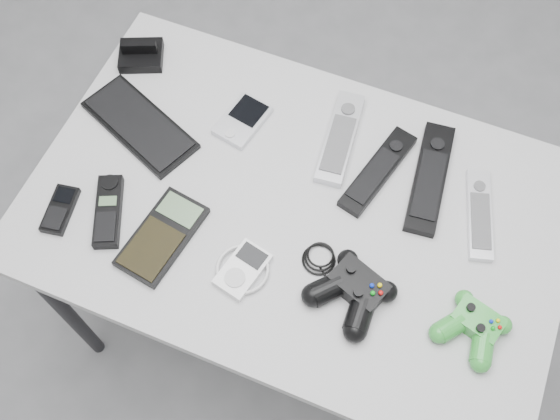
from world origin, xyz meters
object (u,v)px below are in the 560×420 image
at_px(remote_black_a, 378,171).
at_px(mobile_phone, 60,209).
at_px(mp3_player, 243,269).
at_px(pda_keyboard, 140,125).
at_px(cordless_handset, 108,211).
at_px(controller_black, 353,290).
at_px(pda, 243,120).
at_px(remote_silver_a, 340,137).
at_px(remote_black_b, 430,177).
at_px(calculator, 162,236).
at_px(controller_green, 474,326).
at_px(desk, 296,221).
at_px(remote_silver_b, 480,214).

relative_size(remote_black_a, mobile_phone, 2.14).
distance_m(mobile_phone, mp3_player, 0.39).
distance_m(pda_keyboard, cordless_handset, 0.21).
bearing_deg(mp3_player, controller_black, 21.76).
bearing_deg(cordless_handset, controller_black, -21.83).
height_order(remote_black_a, cordless_handset, cordless_handset).
relative_size(pda, remote_black_a, 0.54).
bearing_deg(mp3_player, remote_silver_a, 90.87).
bearing_deg(remote_black_b, mp3_player, -136.13).
bearing_deg(mobile_phone, cordless_handset, 9.06).
relative_size(mobile_phone, mp3_player, 0.96).
distance_m(remote_black_a, calculator, 0.46).
relative_size(mp3_player, controller_green, 0.83).
height_order(desk, controller_black, controller_black).
bearing_deg(controller_green, calculator, -159.54).
xyz_separation_m(remote_black_b, remote_silver_b, (0.12, -0.04, -0.00)).
bearing_deg(mobile_phone, controller_green, -4.77).
bearing_deg(mp3_player, desk, 87.04).
height_order(pda, calculator, same).
height_order(pda_keyboard, controller_green, controller_green).
distance_m(mobile_phone, controller_green, 0.83).
height_order(remote_black_b, controller_black, controller_black).
distance_m(pda, remote_black_a, 0.31).
distance_m(desk, remote_silver_a, 0.20).
relative_size(remote_silver_b, cordless_handset, 1.27).
height_order(desk, pda, pda).
bearing_deg(controller_black, desk, 161.31).
xyz_separation_m(remote_silver_b, cordless_handset, (-0.69, -0.28, 0.00)).
distance_m(desk, remote_black_a, 0.20).
height_order(mobile_phone, mp3_player, mp3_player).
distance_m(desk, controller_black, 0.23).
bearing_deg(calculator, pda, 91.81).
bearing_deg(remote_silver_a, remote_black_a, -31.23).
relative_size(pda, remote_silver_a, 0.54).
distance_m(remote_black_b, mp3_player, 0.43).
bearing_deg(calculator, controller_black, 12.97).
height_order(remote_black_a, mp3_player, remote_black_a).
relative_size(remote_black_b, mp3_player, 2.35).
relative_size(pda_keyboard, calculator, 1.37).
relative_size(cordless_handset, mp3_player, 1.42).
bearing_deg(pda, remote_silver_b, 7.88).
height_order(pda, remote_black_b, remote_black_b).
bearing_deg(pda_keyboard, pda, 47.34).
distance_m(pda_keyboard, mobile_phone, 0.25).
height_order(cordless_handset, calculator, cordless_handset).
bearing_deg(desk, mobile_phone, -156.75).
relative_size(cordless_handset, controller_green, 1.18).
bearing_deg(remote_silver_b, calculator, -169.72).
distance_m(remote_silver_a, remote_black_a, 0.11).
height_order(pda, mp3_player, same).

